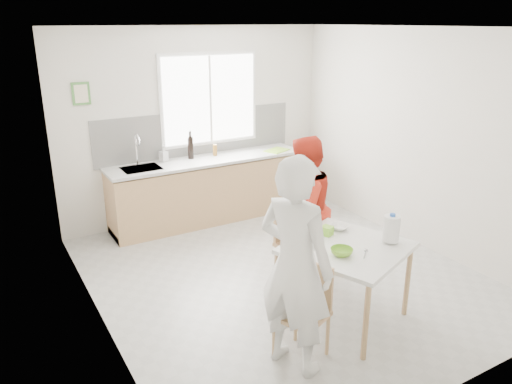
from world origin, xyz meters
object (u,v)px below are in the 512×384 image
Objects in this scene: dining_table at (347,254)px; person_white at (295,266)px; bowl_white at (340,227)px; bowl_green at (342,252)px; wine_bottle_a at (191,147)px; chair_left at (306,307)px; chair_far at (295,237)px; milk_jug at (392,228)px; person_red at (303,209)px; wine_bottle_b at (190,148)px.

person_white is (-0.81, -0.32, 0.22)m from dining_table.
person_white reaches higher than bowl_white.
wine_bottle_a is at bearing 90.97° from bowl_green.
wine_bottle_a is at bearing 94.10° from dining_table.
wine_bottle_a reaches higher than chair_left.
chair_far is 2.91× the size of wine_bottle_a.
dining_table is 4.79× the size of milk_jug.
bowl_green is at bearing -122.29° from chair_far.
wine_bottle_a is (-0.22, 3.10, 0.38)m from dining_table.
person_red is 1.10m from milk_jug.
wine_bottle_a is at bearing 75.12° from chair_far.
bowl_green is (-0.17, -0.12, 0.11)m from dining_table.
chair_far is 0.57× the size of person_red.
wine_bottle_b is (-0.64, 3.25, 0.15)m from milk_jug.
person_white reaches higher than chair_left.
wine_bottle_a reaches higher than bowl_green.
wine_bottle_b is at bearing 147.37° from wine_bottle_a.
person_red is at bearing -80.29° from wine_bottle_b.
wine_bottle_a is at bearing 98.47° from bowl_white.
chair_far is 3.42× the size of milk_jug.
wine_bottle_b reaches higher than bowl_green.
wine_bottle_b is (0.58, 3.43, 0.15)m from person_white.
chair_far is 0.32m from person_red.
dining_table is at bearing 139.00° from milk_jug.
milk_jug is at bearing -91.36° from chair_far.
milk_jug is at bearing 74.44° from chair_left.
bowl_green is 1.04× the size of bowl_white.
person_red is at bearing -9.65° from chair_far.
chair_left is 4.32× the size of bowl_white.
chair_left is 1.15m from milk_jug.
wine_bottle_b is (-0.06, 3.23, 0.26)m from bowl_green.
person_white is 1.20m from bowl_white.
wine_bottle_b is (-0.42, 2.77, 0.27)m from bowl_white.
chair_left is 0.49m from person_white.
dining_table is 0.91m from chair_far.
wine_bottle_a is (-0.05, 3.22, 0.27)m from bowl_green.
bowl_white is 0.64× the size of wine_bottle_b.
bowl_white is 2.81m from wine_bottle_a.
bowl_green is 0.63× the size of wine_bottle_a.
chair_far is 4.81× the size of bowl_white.
bowl_white reaches higher than dining_table.
person_white is at bearing -90.00° from chair_left.
person_white is at bearing -158.67° from dining_table.
chair_left is at bearing -96.92° from wine_bottle_b.
milk_jug reaches higher than bowl_white.
person_white is 1.56m from person_red.
chair_far reaches higher than chair_left.
wine_bottle_b is at bearing 91.13° from bowl_green.
person_red is at bearing 73.23° from bowl_green.
chair_left is at bearing -97.09° from wine_bottle_a.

